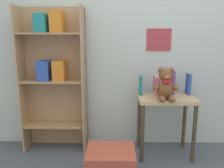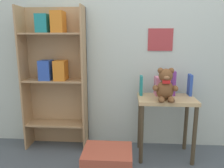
{
  "view_description": "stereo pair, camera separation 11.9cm",
  "coord_description": "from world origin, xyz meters",
  "px_view_note": "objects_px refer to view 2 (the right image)",
  "views": [
    {
      "loc": [
        -0.26,
        -1.15,
        1.22
      ],
      "look_at": [
        -0.3,
        1.05,
        0.75
      ],
      "focal_mm": 35.0,
      "sensor_mm": 36.0,
      "label": 1
    },
    {
      "loc": [
        -0.15,
        -1.14,
        1.22
      ],
      "look_at": [
        -0.3,
        1.05,
        0.75
      ],
      "focal_mm": 35.0,
      "sensor_mm": 36.0,
      "label": 2
    }
  ],
  "objects_px": {
    "bookshelf_side": "(55,70)",
    "book_standing_purple": "(173,83)",
    "teddy_bear": "(165,86)",
    "book_standing_pink": "(157,86)",
    "book_standing_blue": "(190,85)",
    "book_standing_teal": "(141,85)",
    "display_table": "(166,109)",
    "storage_bin": "(108,165)"
  },
  "relations": [
    {
      "from": "book_standing_teal",
      "to": "book_standing_pink",
      "type": "distance_m",
      "value": 0.17
    },
    {
      "from": "book_standing_pink",
      "to": "storage_bin",
      "type": "relative_size",
      "value": 0.45
    },
    {
      "from": "book_standing_blue",
      "to": "book_standing_teal",
      "type": "bearing_deg",
      "value": -175.55
    },
    {
      "from": "display_table",
      "to": "storage_bin",
      "type": "relative_size",
      "value": 1.52
    },
    {
      "from": "teddy_bear",
      "to": "book_standing_pink",
      "type": "relative_size",
      "value": 1.66
    },
    {
      "from": "teddy_bear",
      "to": "storage_bin",
      "type": "height_order",
      "value": "teddy_bear"
    },
    {
      "from": "teddy_bear",
      "to": "display_table",
      "type": "bearing_deg",
      "value": 70.41
    },
    {
      "from": "book_standing_blue",
      "to": "teddy_bear",
      "type": "bearing_deg",
      "value": -140.74
    },
    {
      "from": "book_standing_teal",
      "to": "bookshelf_side",
      "type": "bearing_deg",
      "value": 175.13
    },
    {
      "from": "bookshelf_side",
      "to": "storage_bin",
      "type": "xyz_separation_m",
      "value": [
        0.63,
        -0.6,
        -0.73
      ]
    },
    {
      "from": "book_standing_purple",
      "to": "book_standing_blue",
      "type": "distance_m",
      "value": 0.17
    },
    {
      "from": "storage_bin",
      "to": "bookshelf_side",
      "type": "bearing_deg",
      "value": 136.2
    },
    {
      "from": "display_table",
      "to": "book_standing_blue",
      "type": "distance_m",
      "value": 0.36
    },
    {
      "from": "book_standing_teal",
      "to": "book_standing_pink",
      "type": "height_order",
      "value": "book_standing_teal"
    },
    {
      "from": "bookshelf_side",
      "to": "book_standing_teal",
      "type": "height_order",
      "value": "bookshelf_side"
    },
    {
      "from": "teddy_bear",
      "to": "book_standing_pink",
      "type": "height_order",
      "value": "teddy_bear"
    },
    {
      "from": "display_table",
      "to": "book_standing_pink",
      "type": "xyz_separation_m",
      "value": [
        -0.08,
        0.11,
        0.22
      ]
    },
    {
      "from": "teddy_bear",
      "to": "book_standing_teal",
      "type": "relative_size",
      "value": 1.56
    },
    {
      "from": "teddy_bear",
      "to": "storage_bin",
      "type": "bearing_deg",
      "value": -146.47
    },
    {
      "from": "book_standing_teal",
      "to": "book_standing_purple",
      "type": "relative_size",
      "value": 0.8
    },
    {
      "from": "storage_bin",
      "to": "display_table",
      "type": "bearing_deg",
      "value": 38.6
    },
    {
      "from": "teddy_bear",
      "to": "book_standing_teal",
      "type": "distance_m",
      "value": 0.3
    },
    {
      "from": "bookshelf_side",
      "to": "book_standing_purple",
      "type": "xyz_separation_m",
      "value": [
        1.27,
        -0.04,
        -0.11
      ]
    },
    {
      "from": "teddy_bear",
      "to": "book_standing_blue",
      "type": "xyz_separation_m",
      "value": [
        0.29,
        0.22,
        -0.03
      ]
    },
    {
      "from": "display_table",
      "to": "book_standing_pink",
      "type": "bearing_deg",
      "value": 127.68
    },
    {
      "from": "book_standing_pink",
      "to": "book_standing_purple",
      "type": "bearing_deg",
      "value": 0.53
    },
    {
      "from": "display_table",
      "to": "book_standing_blue",
      "type": "bearing_deg",
      "value": 25.13
    },
    {
      "from": "book_standing_blue",
      "to": "display_table",
      "type": "bearing_deg",
      "value": -152.63
    },
    {
      "from": "display_table",
      "to": "book_standing_pink",
      "type": "distance_m",
      "value": 0.26
    },
    {
      "from": "teddy_bear",
      "to": "book_standing_pink",
      "type": "bearing_deg",
      "value": 103.35
    },
    {
      "from": "bookshelf_side",
      "to": "teddy_bear",
      "type": "distance_m",
      "value": 1.18
    },
    {
      "from": "display_table",
      "to": "book_standing_purple",
      "type": "bearing_deg",
      "value": 54.7
    },
    {
      "from": "bookshelf_side",
      "to": "book_standing_teal",
      "type": "bearing_deg",
      "value": -3.63
    },
    {
      "from": "teddy_bear",
      "to": "book_standing_purple",
      "type": "xyz_separation_m",
      "value": [
        0.12,
        0.22,
        -0.02
      ]
    },
    {
      "from": "teddy_bear",
      "to": "storage_bin",
      "type": "distance_m",
      "value": 0.89
    },
    {
      "from": "storage_bin",
      "to": "book_standing_teal",
      "type": "bearing_deg",
      "value": 60.92
    },
    {
      "from": "teddy_bear",
      "to": "book_standing_pink",
      "type": "xyz_separation_m",
      "value": [
        -0.05,
        0.21,
        -0.05
      ]
    },
    {
      "from": "book_standing_teal",
      "to": "storage_bin",
      "type": "relative_size",
      "value": 0.48
    },
    {
      "from": "bookshelf_side",
      "to": "book_standing_teal",
      "type": "relative_size",
      "value": 7.69
    },
    {
      "from": "bookshelf_side",
      "to": "book_standing_purple",
      "type": "bearing_deg",
      "value": -1.76
    },
    {
      "from": "bookshelf_side",
      "to": "book_standing_pink",
      "type": "distance_m",
      "value": 1.11
    },
    {
      "from": "book_standing_pink",
      "to": "display_table",
      "type": "bearing_deg",
      "value": -55.16
    }
  ]
}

